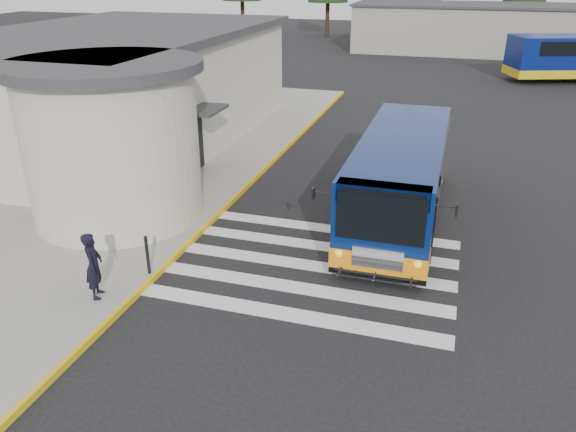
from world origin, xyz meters
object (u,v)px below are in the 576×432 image
(pedestrian_a, at_px, (94,265))
(bollard, at_px, (147,255))
(transit_bus, at_px, (400,181))
(pedestrian_b, at_px, (95,196))

(pedestrian_a, height_order, bollard, pedestrian_a)
(transit_bus, xyz_separation_m, pedestrian_b, (-8.79, -3.33, -0.25))
(pedestrian_a, xyz_separation_m, bollard, (0.62, 1.34, -0.31))
(pedestrian_b, distance_m, bollard, 3.89)
(pedestrian_a, relative_size, bollard, 1.58)
(transit_bus, height_order, bollard, transit_bus)
(pedestrian_b, height_order, bollard, pedestrian_b)
(transit_bus, height_order, pedestrian_a, transit_bus)
(pedestrian_b, xyz_separation_m, bollard, (3.10, -2.32, -0.35))
(bollard, bearing_deg, transit_bus, 44.79)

